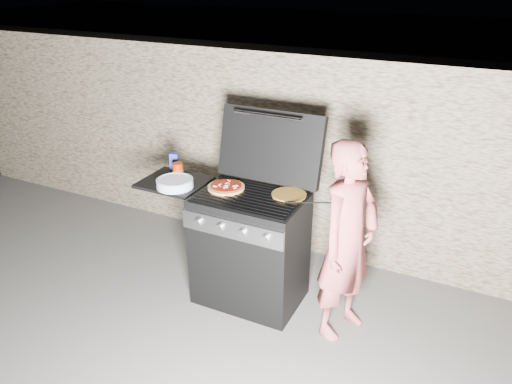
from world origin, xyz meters
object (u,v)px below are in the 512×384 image
at_px(gas_grill, 222,241).
at_px(person, 348,242).
at_px(sauce_jar, 178,171).
at_px(pizza_topped, 226,187).

height_order(gas_grill, person, person).
bearing_deg(gas_grill, sauce_jar, 171.99).
bearing_deg(person, sauce_jar, 106.73).
xyz_separation_m(gas_grill, pizza_topped, (0.03, 0.03, 0.47)).
bearing_deg(sauce_jar, gas_grill, -8.01).
relative_size(gas_grill, sauce_jar, 10.54).
xyz_separation_m(sauce_jar, person, (1.44, -0.09, -0.24)).
height_order(pizza_topped, sauce_jar, sauce_jar).
bearing_deg(pizza_topped, gas_grill, -133.41).
relative_size(pizza_topped, sauce_jar, 2.20).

